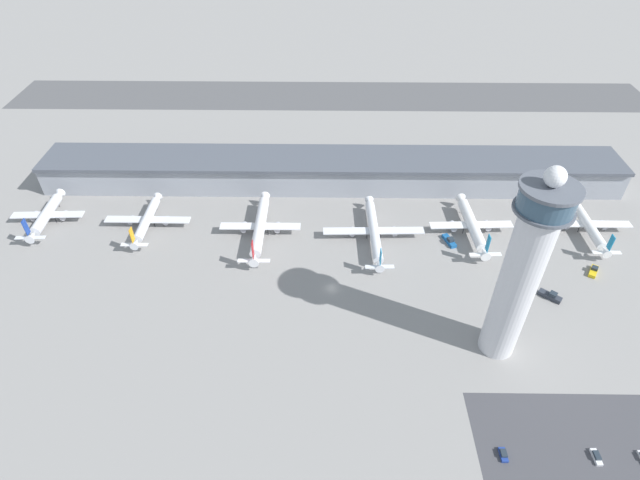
{
  "coord_description": "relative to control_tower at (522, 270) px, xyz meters",
  "views": [
    {
      "loc": [
        -2.67,
        -131.5,
        132.98
      ],
      "look_at": [
        -4.58,
        12.57,
        12.99
      ],
      "focal_mm": 28.0,
      "sensor_mm": 36.0,
      "label": 1
    }
  ],
  "objects": [
    {
      "name": "car_red_hatchback",
      "position": [
        -7.49,
        -37.54,
        -34.11
      ],
      "size": [
        1.88,
        4.15,
        1.55
      ],
      "color": "black",
      "rests_on": "ground"
    },
    {
      "name": "airplane_gate_alpha",
      "position": [
        -176.85,
        64.69,
        -30.51
      ],
      "size": [
        30.73,
        34.07,
        13.37
      ],
      "color": "silver",
      "rests_on": "ground"
    },
    {
      "name": "parking_lot_surface",
      "position": [
        17.59,
        -37.9,
        -34.71
      ],
      "size": [
        64.0,
        40.0,
        0.01
      ],
      "primitive_type": "cube",
      "color": "#424247",
      "rests_on": "ground"
    },
    {
      "name": "airplane_gate_echo",
      "position": [
        4.64,
        59.56,
        -30.2
      ],
      "size": [
        34.98,
        40.33,
        14.01
      ],
      "color": "white",
      "rests_on": "ground"
    },
    {
      "name": "airplane_gate_foxtrot",
      "position": [
        53.34,
        61.02,
        -30.39
      ],
      "size": [
        37.59,
        38.8,
        12.77
      ],
      "color": "white",
      "rests_on": "ground"
    },
    {
      "name": "ground_plane",
      "position": [
        -54.13,
        26.14,
        -34.71
      ],
      "size": [
        1000.0,
        1000.0,
        0.0
      ],
      "primitive_type": "plane",
      "color": "gray"
    },
    {
      "name": "control_tower",
      "position": [
        0.0,
        0.0,
        0.0
      ],
      "size": [
        15.91,
        15.91,
        69.06
      ],
      "color": "silver",
      "rests_on": "ground"
    },
    {
      "name": "service_truck_fuel",
      "position": [
        -5.37,
        53.4,
        -33.77
      ],
      "size": [
        4.96,
        8.55,
        2.73
      ],
      "color": "black",
      "rests_on": "ground"
    },
    {
      "name": "runway_strip",
      "position": [
        -54.13,
        198.95,
        -34.71
      ],
      "size": [
        401.83,
        44.0,
        0.01
      ],
      "primitive_type": "cube",
      "color": "#515154",
      "rests_on": "ground"
    },
    {
      "name": "terminal_building",
      "position": [
        -54.13,
        96.14,
        -27.18
      ],
      "size": [
        267.89,
        25.0,
        14.87
      ],
      "color": "#9399A3",
      "rests_on": "ground"
    },
    {
      "name": "car_maroon_suv",
      "position": [
        17.75,
        -37.84,
        -34.11
      ],
      "size": [
        1.85,
        4.75,
        1.55
      ],
      "color": "black",
      "rests_on": "ground"
    },
    {
      "name": "service_truck_catering",
      "position": [
        25.63,
        22.34,
        -33.69
      ],
      "size": [
        7.93,
        7.16,
        2.95
      ],
      "color": "black",
      "rests_on": "ground"
    },
    {
      "name": "airplane_gate_bravo",
      "position": [
        -132.75,
        62.11,
        -30.81
      ],
      "size": [
        36.35,
        35.41,
        12.19
      ],
      "color": "silver",
      "rests_on": "ground"
    },
    {
      "name": "service_truck_baggage",
      "position": [
        46.95,
        36.04,
        -33.87
      ],
      "size": [
        5.93,
        7.31,
        2.44
      ],
      "color": "black",
      "rests_on": "ground"
    },
    {
      "name": "airplane_gate_delta",
      "position": [
        -36.63,
        55.35,
        -30.62
      ],
      "size": [
        42.06,
        45.77,
        12.51
      ],
      "color": "silver",
      "rests_on": "ground"
    },
    {
      "name": "airplane_gate_charlie",
      "position": [
        -83.97,
        57.18,
        -30.09
      ],
      "size": [
        33.71,
        45.22,
        14.11
      ],
      "color": "white",
      "rests_on": "ground"
    }
  ]
}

